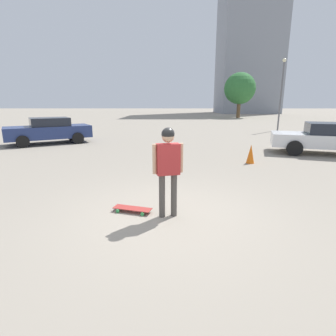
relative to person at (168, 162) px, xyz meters
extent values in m
plane|color=gray|center=(0.00, 0.00, -1.10)|extent=(220.00, 220.00, 0.00)
cylinder|color=#4C4742|center=(-0.03, 0.11, -0.67)|extent=(0.12, 0.12, 0.85)
cylinder|color=#4C4742|center=(0.03, -0.11, -0.67)|extent=(0.12, 0.12, 0.85)
cube|color=#B22D2D|center=(0.00, 0.00, 0.05)|extent=(0.30, 0.47, 0.59)
cylinder|color=tan|center=(-0.06, 0.25, 0.06)|extent=(0.08, 0.08, 0.56)
cylinder|color=tan|center=(0.06, -0.25, 0.06)|extent=(0.08, 0.08, 0.56)
sphere|color=tan|center=(0.00, 0.00, 0.48)|extent=(0.23, 0.23, 0.23)
sphere|color=black|center=(0.00, 0.00, 0.52)|extent=(0.24, 0.24, 0.24)
cube|color=#A5332D|center=(0.19, 0.73, -1.02)|extent=(0.44, 0.83, 0.01)
cylinder|color=green|center=(0.14, 1.03, -1.06)|extent=(0.05, 0.08, 0.07)
cylinder|color=green|center=(0.39, 0.96, -1.06)|extent=(0.05, 0.08, 0.07)
cylinder|color=green|center=(0.00, 0.51, -1.06)|extent=(0.05, 0.08, 0.07)
cylinder|color=green|center=(0.25, 0.44, -1.06)|extent=(0.05, 0.08, 0.07)
cube|color=silver|center=(6.57, -6.92, -0.50)|extent=(3.14, 5.03, 0.55)
cube|color=#1E232D|center=(6.53, -7.03, 0.02)|extent=(2.18, 2.51, 0.48)
cylinder|color=black|center=(6.16, -5.25, -0.78)|extent=(0.39, 0.68, 0.65)
cylinder|color=black|center=(7.86, -5.80, -0.78)|extent=(0.39, 0.68, 0.65)
cube|color=navy|center=(9.54, 6.68, -0.47)|extent=(3.79, 4.61, 0.65)
cube|color=#1E232D|center=(9.60, 6.59, 0.08)|extent=(2.40, 2.50, 0.44)
cylinder|color=black|center=(8.07, 7.35, -0.79)|extent=(0.49, 0.63, 0.61)
cylinder|color=black|center=(9.61, 8.29, -0.79)|extent=(0.49, 0.63, 0.61)
cylinder|color=black|center=(9.47, 5.07, -0.79)|extent=(0.49, 0.63, 0.61)
cylinder|color=black|center=(11.01, 6.01, -0.79)|extent=(0.49, 0.63, 0.61)
cube|color=gray|center=(56.67, -16.72, 16.37)|extent=(12.57, 12.16, 34.95)
cylinder|color=brown|center=(36.10, -10.27, 0.25)|extent=(0.54, 0.54, 2.70)
sphere|color=#2D6B33|center=(36.10, -10.27, 3.22)|extent=(4.62, 4.62, 4.62)
cone|color=orange|center=(4.74, -2.99, -0.75)|extent=(0.30, 0.30, 0.70)
cylinder|color=#59595E|center=(16.85, -8.75, 1.53)|extent=(0.12, 0.12, 5.27)
sphere|color=beige|center=(16.85, -8.75, 4.29)|extent=(0.28, 0.28, 0.28)
camera|label=1|loc=(-4.79, -0.06, 1.07)|focal=28.00mm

